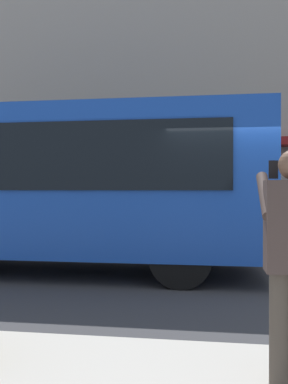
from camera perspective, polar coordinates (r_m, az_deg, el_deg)
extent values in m
plane|color=#38383A|center=(7.75, 12.95, -11.30)|extent=(60.00, 60.00, 0.00)
cube|color=#A89E8E|center=(15.05, 10.95, 17.49)|extent=(28.00, 0.80, 12.00)
cube|color=#1947AD|center=(8.67, -14.85, 1.24)|extent=(9.00, 2.50, 2.60)
cylinder|color=black|center=(9.13, 5.75, -6.34)|extent=(1.00, 0.28, 1.00)
cylinder|color=black|center=(6.95, 4.82, -8.45)|extent=(1.00, 0.28, 1.00)
cylinder|color=#4C4238|center=(3.43, 17.26, -16.72)|extent=(0.14, 0.14, 0.82)
cylinder|color=#473833|center=(3.42, 15.57, -0.41)|extent=(0.09, 0.48, 0.37)
cube|color=black|center=(3.57, 16.58, 2.83)|extent=(0.07, 0.01, 0.14)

